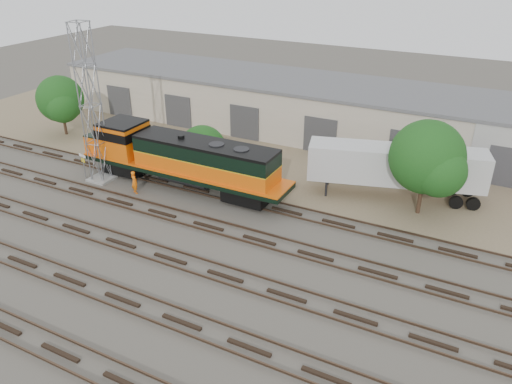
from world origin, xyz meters
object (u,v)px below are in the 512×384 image
at_px(locomotive, 179,158).
at_px(worker, 134,182).
at_px(semi_trailer, 400,167).
at_px(signal_tower, 91,108).

xyz_separation_m(locomotive, worker, (-2.57, -2.64, -1.55)).
relative_size(locomotive, semi_trailer, 1.36).
bearing_deg(semi_trailer, signal_tower, -175.90).
height_order(signal_tower, worker, signal_tower).
distance_m(locomotive, signal_tower, 7.89).
xyz_separation_m(locomotive, semi_trailer, (16.00, 6.19, 0.06)).
relative_size(signal_tower, worker, 6.72).
height_order(locomotive, semi_trailer, locomotive).
distance_m(locomotive, worker, 4.00).
bearing_deg(locomotive, semi_trailer, 21.16).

